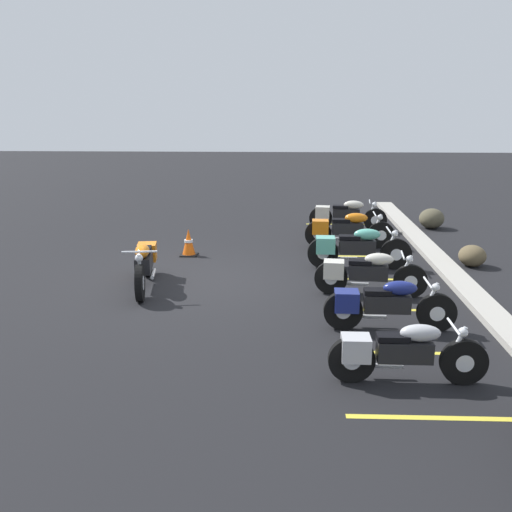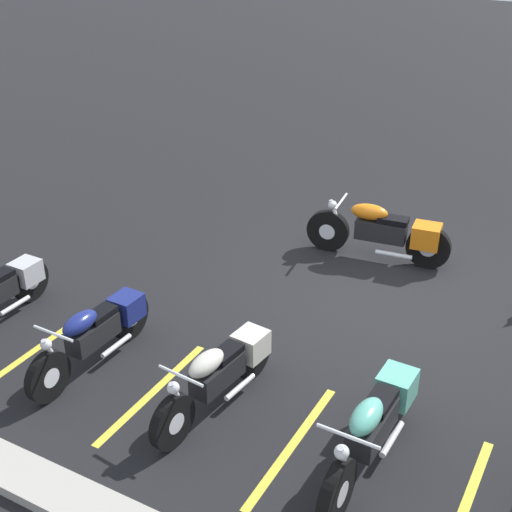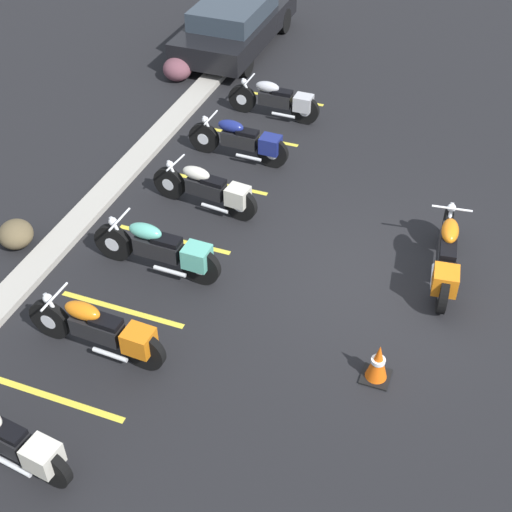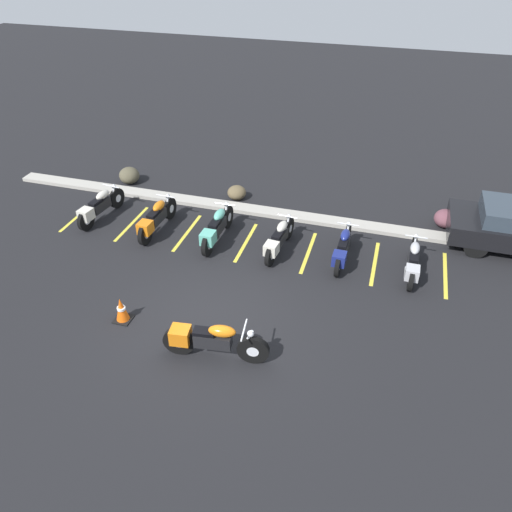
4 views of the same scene
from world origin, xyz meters
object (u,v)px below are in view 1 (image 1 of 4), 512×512
Objects in this scene: parked_bike_0 at (344,214)px; parked_bike_1 at (345,229)px; parked_bike_2 at (354,247)px; parked_bike_5 at (400,352)px; parked_bike_3 at (365,273)px; landscape_rock_1 at (472,256)px; parked_bike_4 at (383,304)px; traffic_cone at (189,243)px; motorcycle_orange_featured at (144,262)px; landscape_rock_2 at (432,218)px.

parked_bike_1 is (2.00, -0.18, 0.01)m from parked_bike_0.
parked_bike_5 is at bearing -89.25° from parked_bike_2.
parked_bike_1 is 3.74m from parked_bike_3.
landscape_rock_1 is (1.64, 2.64, -0.23)m from parked_bike_1.
parked_bike_5 is at bearing -91.40° from parked_bike_4.
parked_bike_5 is (5.44, -0.06, -0.04)m from parked_bike_2.
parked_bike_4 is 4.67m from landscape_rock_1.
parked_bike_2 is at bearing 75.58° from traffic_cone.
parked_bike_1 is at bearing 90.02° from parked_bike_5.
parked_bike_3 is 4.69m from traffic_cone.
parked_bike_0 is at bearing 94.10° from parked_bike_3.
traffic_cone is at bearing 149.22° from parked_bike_3.
parked_bike_4 is (7.50, -0.15, -0.01)m from parked_bike_0.
parked_bike_1 is 1.08× the size of parked_bike_5.
motorcycle_orange_featured reaches higher than parked_bike_3.
landscape_rock_2 is at bearing 116.84° from traffic_cone.
traffic_cone is at bearing 120.53° from parked_bike_5.
motorcycle_orange_featured is 5.42m from parked_bike_1.
parked_bike_1 is at bearing 91.72° from parked_bike_4.
parked_bike_0 is 2.56m from landscape_rock_2.
parked_bike_5 reaches higher than landscape_rock_2.
landscape_rock_1 is at bearing -29.50° from parked_bike_1.
parked_bike_1 reaches higher than parked_bike_3.
landscape_rock_1 is at bearing -48.82° from parked_bike_0.
parked_bike_4 is (5.50, 0.03, -0.02)m from parked_bike_1.
parked_bike_2 is at bearing 89.87° from parked_bike_5.
parked_bike_2 is at bearing 101.28° from motorcycle_orange_featured.
parked_bike_2 reaches higher than parked_bike_4.
parked_bike_0 is 9.34m from parked_bike_5.
landscape_rock_2 is (-9.68, 2.77, -0.15)m from parked_bike_5.
landscape_rock_2 is 7.26m from traffic_cone.
parked_bike_0 is 3.04× the size of landscape_rock_2.
motorcycle_orange_featured reaches higher than parked_bike_5.
parked_bike_4 is (1.76, 0.05, 0.00)m from parked_bike_3.
parked_bike_2 is at bearing 91.91° from parked_bike_4.
parked_bike_2 is 1.09× the size of parked_bike_5.
landscape_rock_2 is at bearing 178.97° from landscape_rock_1.
parked_bike_4 is at bearing 39.70° from traffic_cone.
parked_bike_3 is (0.41, 4.26, -0.04)m from motorcycle_orange_featured.
traffic_cone is at bearing 131.10° from parked_bike_4.
motorcycle_orange_featured is 1.10× the size of parked_bike_3.
parked_bike_2 is at bearing -87.74° from parked_bike_1.
landscape_rock_1 is at bearing 65.18° from parked_bike_5.
landscape_rock_2 is at bearing 72.56° from parked_bike_4.
parked_bike_4 reaches higher than landscape_rock_2.
parked_bike_0 reaches higher than landscape_rock_1.
landscape_rock_2 is (-5.67, 6.99, -0.20)m from motorcycle_orange_featured.
parked_bike_5 reaches higher than traffic_cone.
parked_bike_5 is 3.25× the size of traffic_cone.
traffic_cone reaches higher than landscape_rock_2.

